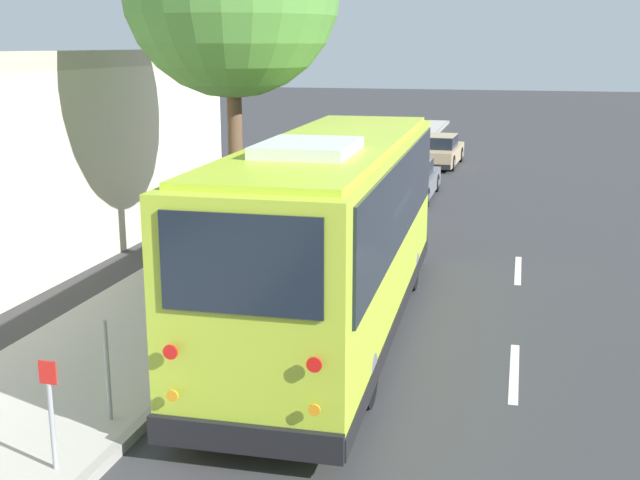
# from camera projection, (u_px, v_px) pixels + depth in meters

# --- Properties ---
(ground_plane) EXTENTS (160.00, 160.00, 0.00)m
(ground_plane) POSITION_uv_depth(u_px,v_px,m) (337.00, 335.00, 14.10)
(ground_plane) COLOR #333335
(sidewalk_slab) EXTENTS (80.00, 3.26, 0.15)m
(sidewalk_slab) POSITION_uv_depth(u_px,v_px,m) (158.00, 316.00, 14.88)
(sidewalk_slab) COLOR #A3A099
(sidewalk_slab) RESTS_ON ground
(curb_strip) EXTENTS (80.00, 0.14, 0.15)m
(curb_strip) POSITION_uv_depth(u_px,v_px,m) (245.00, 323.00, 14.48)
(curb_strip) COLOR gray
(curb_strip) RESTS_ON ground
(shuttle_bus) EXTENTS (10.15, 2.83, 3.59)m
(shuttle_bus) POSITION_uv_depth(u_px,v_px,m) (332.00, 226.00, 13.75)
(shuttle_bus) COLOR #ADC633
(shuttle_bus) RESTS_ON ground
(parked_sedan_gray) EXTENTS (4.55, 1.78, 1.26)m
(parked_sedan_gray) POSITION_uv_depth(u_px,v_px,m) (408.00, 181.00, 26.58)
(parked_sedan_gray) COLOR slate
(parked_sedan_gray) RESTS_ON ground
(parked_sedan_tan) EXTENTS (4.47, 1.94, 1.30)m
(parked_sedan_tan) POSITION_uv_depth(u_px,v_px,m) (437.00, 151.00, 33.65)
(parked_sedan_tan) COLOR tan
(parked_sedan_tan) RESTS_ON ground
(sign_post_near) EXTENTS (0.06, 0.22, 1.34)m
(sign_post_near) POSITION_uv_depth(u_px,v_px,m) (51.00, 414.00, 9.21)
(sign_post_near) COLOR gray
(sign_post_near) RESTS_ON sidewalk_slab
(sign_post_far) EXTENTS (0.06, 0.06, 1.38)m
(sign_post_far) POSITION_uv_depth(u_px,v_px,m) (107.00, 370.00, 10.45)
(sign_post_far) COLOR gray
(sign_post_far) RESTS_ON sidewalk_slab
(fire_hydrant) EXTENTS (0.22, 0.22, 0.81)m
(fire_hydrant) POSITION_uv_depth(u_px,v_px,m) (324.00, 207.00, 22.38)
(fire_hydrant) COLOR red
(fire_hydrant) RESTS_ON sidewalk_slab
(lane_stripe_mid) EXTENTS (2.40, 0.14, 0.01)m
(lane_stripe_mid) POSITION_uv_depth(u_px,v_px,m) (514.00, 372.00, 12.49)
(lane_stripe_mid) COLOR silver
(lane_stripe_mid) RESTS_ON ground
(lane_stripe_ahead) EXTENTS (2.40, 0.14, 0.01)m
(lane_stripe_ahead) POSITION_uv_depth(u_px,v_px,m) (518.00, 270.00, 18.15)
(lane_stripe_ahead) COLOR silver
(lane_stripe_ahead) RESTS_ON ground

